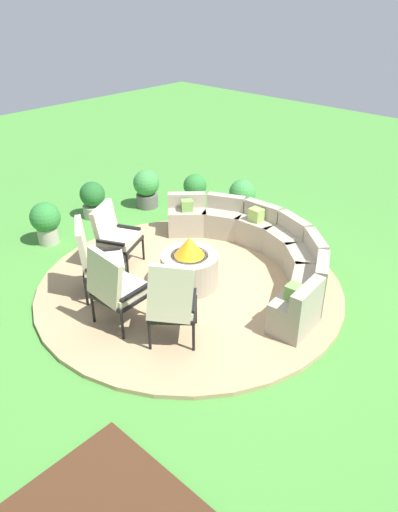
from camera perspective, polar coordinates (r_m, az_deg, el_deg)
ground_plane at (r=7.14m, az=-1.09°, el=-3.72°), size 24.00×24.00×0.00m
patio_circle at (r=7.12m, az=-1.10°, el=-3.52°), size 4.43×4.43×0.06m
fire_pit at (r=6.95m, az=-1.12°, el=-1.23°), size 0.83×0.83×0.77m
curved_stone_bench at (r=7.53m, az=7.45°, el=0.92°), size 3.52×2.11×0.69m
lounge_chair_front_left at (r=7.44m, az=-9.95°, el=2.54°), size 0.75×0.78×1.00m
lounge_chair_front_right at (r=6.77m, az=-12.03°, el=-0.23°), size 0.81×0.84×1.13m
lounge_chair_back_left at (r=6.11m, az=-9.79°, el=-3.57°), size 0.65×0.64×1.14m
lounge_chair_back_right at (r=5.73m, az=-3.21°, el=-5.43°), size 0.80×0.82×1.16m
potted_plant_0 at (r=9.65m, az=-6.20°, el=8.02°), size 0.51×0.51×0.75m
potted_plant_1 at (r=9.38m, az=-12.40°, el=6.60°), size 0.47×0.47×0.69m
potted_plant_2 at (r=9.62m, az=-0.48°, el=7.79°), size 0.46×0.46×0.67m
potted_plant_3 at (r=9.25m, az=5.11°, el=7.00°), size 0.50×0.50×0.71m
potted_plant_4 at (r=8.58m, az=-17.60°, el=3.95°), size 0.51×0.51×0.73m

